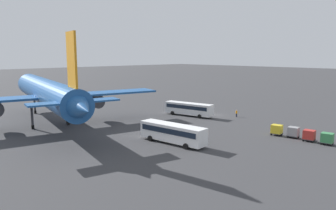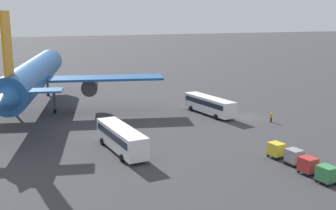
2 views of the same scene
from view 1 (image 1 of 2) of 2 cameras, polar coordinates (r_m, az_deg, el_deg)
The scene contains 9 objects.
ground_plane at distance 84.67m, azimuth 8.32°, elevation -1.74°, with size 600.00×600.00×0.00m, color #38383A.
airplane at distance 75.14m, azimuth -20.27°, elevation 1.97°, with size 56.16×48.62×19.04m.
shuttle_bus_near at distance 82.60m, azimuth 3.62°, elevation -0.55°, with size 13.19×4.89×3.28m.
shuttle_bus_far at distance 57.26m, azimuth 0.80°, elevation -4.72°, with size 13.15×4.16×3.39m.
worker_person at distance 83.02m, azimuth 11.85°, elevation -1.44°, with size 0.38×0.38×1.74m.
cargo_cart_green at distance 62.82m, azimuth 25.98°, elevation -5.19°, with size 2.20×1.93×2.06m.
cargo_cart_red at distance 63.84m, azimuth 23.37°, elevation -4.80°, with size 2.20×1.93×2.06m.
cargo_cart_grey at distance 65.35m, azimuth 21.00°, elevation -4.36°, with size 2.20×1.93×2.06m.
cargo_cart_yellow at distance 66.24m, azimuth 18.41°, elevation -4.04°, with size 2.20×1.93×2.06m.
Camera 1 is at (-50.46, 66.18, 15.54)m, focal length 35.00 mm.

